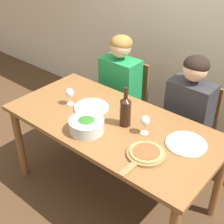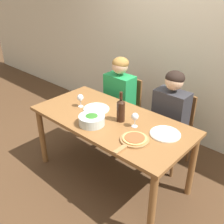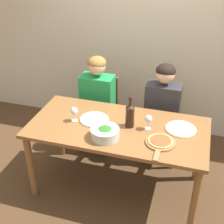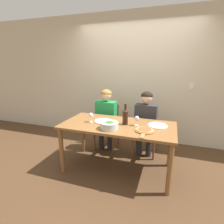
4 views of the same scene
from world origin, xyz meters
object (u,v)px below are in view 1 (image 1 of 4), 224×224
chair_left (125,101)px  wine_glass_right (145,121)px  chair_right (191,128)px  wine_bottle (125,111)px  wine_glass_left (69,93)px  person_woman (119,83)px  dinner_plate_right (186,144)px  broccoli_bowl (87,125)px  dinner_plate_left (91,107)px  pizza_on_board (145,154)px  person_man (188,110)px

chair_left → wine_glass_right: 1.07m
chair_right → wine_bottle: bearing=-108.2°
chair_right → wine_glass_left: size_ratio=5.84×
person_woman → chair_left: bearing=90.0°
chair_left → dinner_plate_right: bearing=-31.3°
chair_right → broccoli_bowl: size_ratio=3.37×
wine_bottle → dinner_plate_left: bearing=178.6°
person_woman → dinner_plate_left: person_woman is taller
broccoli_bowl → pizza_on_board: bearing=5.3°
person_man → chair_right: bearing=90.0°
chair_left → pizza_on_board: chair_left is taller
chair_left → dinner_plate_right: size_ratio=3.06×
wine_bottle → chair_left: bearing=127.4°
chair_left → dinner_plate_left: 0.77m
wine_glass_right → chair_right: bearing=85.7°
wine_bottle → broccoli_bowl: (-0.17, -0.24, -0.08)m
chair_right → pizza_on_board: bearing=-83.8°
dinner_plate_left → broccoli_bowl: bearing=-52.6°
pizza_on_board → wine_glass_left: size_ratio=2.67×
person_man → wine_bottle: (-0.23, -0.59, 0.18)m
wine_bottle → dinner_plate_right: size_ratio=1.11×
chair_right → chair_left: bearing=180.0°
dinner_plate_left → person_woman: bearing=106.5°
broccoli_bowl → dinner_plate_left: bearing=127.4°
person_man → wine_glass_right: 0.61m
chair_right → person_man: (-0.00, -0.11, 0.25)m
chair_right → wine_bottle: 0.85m
dinner_plate_left → pizza_on_board: 0.72m
person_woman → wine_bottle: person_woman is taller
wine_bottle → dinner_plate_right: (0.48, 0.08, -0.12)m
chair_left → chair_right: 0.76m
broccoli_bowl → wine_glass_left: wine_glass_left is taller
person_man → pizza_on_board: bearing=-82.9°
chair_right → pizza_on_board: 0.95m
wine_bottle → wine_glass_right: wine_bottle is taller
broccoli_bowl → pizza_on_board: broccoli_bowl is taller
person_woman → pizza_on_board: (0.86, -0.79, 0.07)m
person_woman → person_man: size_ratio=1.00×
dinner_plate_left → wine_glass_right: 0.55m
dinner_plate_right → broccoli_bowl: bearing=-153.2°
chair_right → wine_bottle: wine_bottle is taller
dinner_plate_left → pizza_on_board: pizza_on_board is taller
dinner_plate_left → dinner_plate_right: 0.84m
chair_left → person_man: person_man is taller
wine_glass_right → wine_bottle: bearing=-178.8°
broccoli_bowl → dinner_plate_right: size_ratio=0.91×
chair_left → wine_glass_right: size_ratio=5.84×
chair_left → person_man: size_ratio=0.73×
chair_right → dinner_plate_left: 0.96m
dinner_plate_right → wine_glass_left: 1.03m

